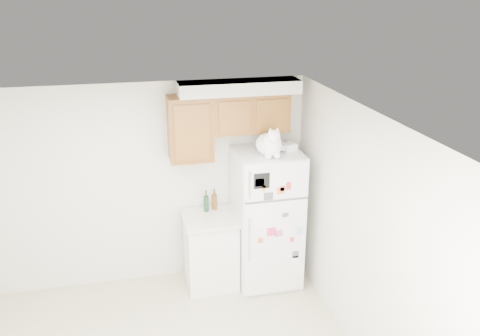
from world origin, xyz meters
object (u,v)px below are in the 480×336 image
object	(u,v)px
storage_box_back	(272,145)
storage_box_front	(290,147)
bottle_amber	(214,199)
bottle_green	(206,201)
base_counter	(211,250)
refrigerator	(267,218)
cat	(270,144)

from	to	relation	value
storage_box_back	storage_box_front	world-z (taller)	storage_box_back
bottle_amber	bottle_green	bearing A→B (deg)	-163.15
base_counter	bottle_green	bearing A→B (deg)	97.10
storage_box_front	bottle_green	world-z (taller)	storage_box_front
bottle_green	refrigerator	bearing A→B (deg)	-17.21
storage_box_back	refrigerator	bearing A→B (deg)	-112.25
refrigerator	storage_box_front	world-z (taller)	storage_box_front
refrigerator	bottle_green	world-z (taller)	refrigerator
cat	bottle_amber	bearing A→B (deg)	146.26
cat	refrigerator	bearing A→B (deg)	81.59
bottle_green	bottle_amber	bearing A→B (deg)	16.85
base_counter	bottle_green	size ratio (longest dim) A/B	3.39
bottle_amber	base_counter	bearing A→B (deg)	-116.93
storage_box_front	base_counter	bearing A→B (deg)	156.79
refrigerator	storage_box_front	size ratio (longest dim) A/B	11.33
base_counter	bottle_green	distance (m)	0.61
cat	storage_box_back	size ratio (longest dim) A/B	2.94
storage_box_back	storage_box_front	size ratio (longest dim) A/B	1.20
storage_box_back	bottle_amber	bearing A→B (deg)	-177.01
refrigerator	storage_box_back	distance (m)	0.91
cat	storage_box_back	bearing A→B (deg)	67.28
base_counter	cat	distance (m)	1.55
base_counter	storage_box_back	world-z (taller)	storage_box_back
base_counter	storage_box_back	distance (m)	1.50
refrigerator	bottle_green	xyz separation A→B (m)	(-0.71, 0.22, 0.20)
bottle_green	storage_box_front	bearing A→B (deg)	-14.51
base_counter	cat	size ratio (longest dim) A/B	1.74
storage_box_back	base_counter	bearing A→B (deg)	-162.45
bottle_amber	storage_box_front	bearing A→B (deg)	-18.31
base_counter	cat	world-z (taller)	cat
base_counter	cat	bearing A→B (deg)	-17.27
storage_box_front	bottle_amber	xyz separation A→B (m)	(-0.85, 0.28, -0.69)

